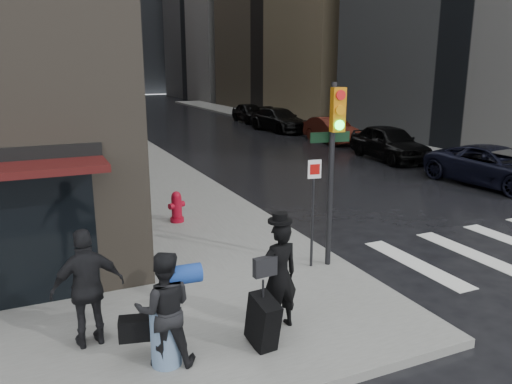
% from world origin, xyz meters
% --- Properties ---
extents(ground, '(140.00, 140.00, 0.00)m').
position_xyz_m(ground, '(0.00, 0.00, 0.00)').
color(ground, black).
rests_on(ground, ground).
extents(sidewalk_left, '(4.00, 50.00, 0.15)m').
position_xyz_m(sidewalk_left, '(0.00, 27.00, 0.07)').
color(sidewalk_left, slate).
rests_on(sidewalk_left, ground).
extents(sidewalk_right, '(3.00, 50.00, 0.15)m').
position_xyz_m(sidewalk_right, '(13.50, 27.00, 0.07)').
color(sidewalk_right, slate).
rests_on(sidewalk_right, ground).
extents(bldg_right_far, '(22.00, 20.00, 25.00)m').
position_xyz_m(bldg_right_far, '(26.00, 58.00, 12.50)').
color(bldg_right_far, gray).
rests_on(bldg_right_far, ground).
extents(man_overcoat, '(1.00, 1.03, 1.93)m').
position_xyz_m(man_overcoat, '(-0.67, -0.51, 0.96)').
color(man_overcoat, black).
rests_on(man_overcoat, ground).
extents(man_jeans, '(1.16, 0.84, 1.66)m').
position_xyz_m(man_jeans, '(-2.47, -0.69, 0.98)').
color(man_jeans, black).
rests_on(man_jeans, ground).
extents(man_greycoat, '(1.10, 0.56, 1.81)m').
position_xyz_m(man_greycoat, '(-3.35, 0.27, 1.05)').
color(man_greycoat, black).
rests_on(man_greycoat, ground).
extents(traffic_light, '(0.93, 0.48, 3.75)m').
position_xyz_m(traffic_light, '(1.50, 1.41, 2.57)').
color(traffic_light, black).
rests_on(traffic_light, ground).
extents(fire_hydrant, '(0.48, 0.37, 0.83)m').
position_xyz_m(fire_hydrant, '(-0.55, 5.67, 0.52)').
color(fire_hydrant, maroon).
rests_on(fire_hydrant, ground).
extents(parked_car_0, '(2.80, 5.29, 1.42)m').
position_xyz_m(parked_car_0, '(11.19, 5.63, 0.71)').
color(parked_car_0, black).
rests_on(parked_car_0, ground).
extents(parked_car_1, '(2.34, 4.84, 1.59)m').
position_xyz_m(parked_car_1, '(11.06, 11.39, 0.80)').
color(parked_car_1, black).
rests_on(parked_car_1, ground).
extents(parked_car_2, '(1.68, 4.33, 1.41)m').
position_xyz_m(parked_car_2, '(11.59, 17.15, 0.70)').
color(parked_car_2, '#44150D').
rests_on(parked_car_2, ground).
extents(parked_car_3, '(2.57, 5.33, 1.50)m').
position_xyz_m(parked_car_3, '(11.19, 22.91, 0.75)').
color(parked_car_3, black).
rests_on(parked_car_3, ground).
extents(parked_car_4, '(1.89, 4.36, 1.46)m').
position_xyz_m(parked_car_4, '(11.56, 28.67, 0.73)').
color(parked_car_4, black).
rests_on(parked_car_4, ground).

